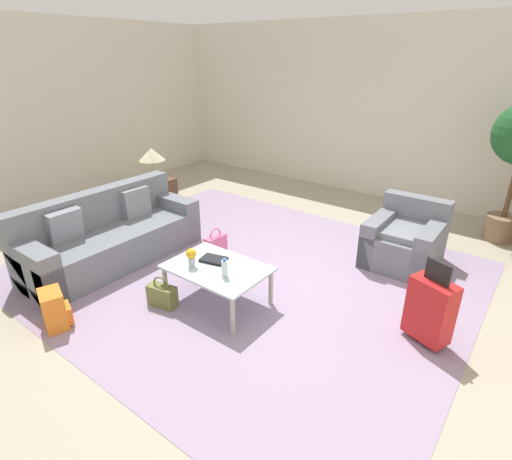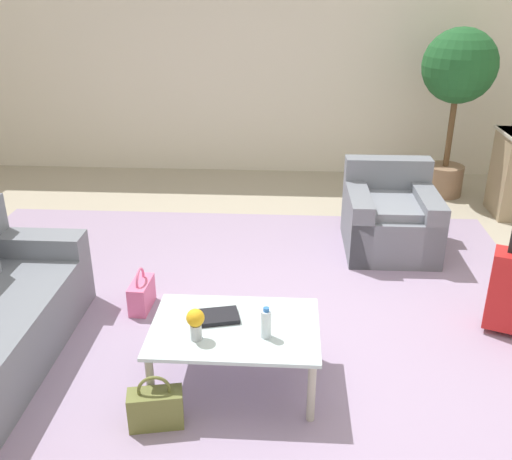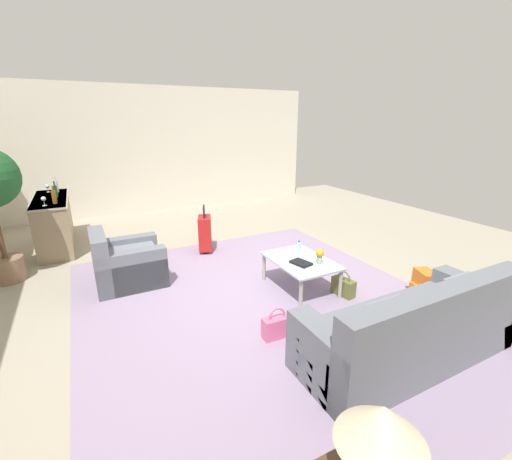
{
  "view_description": "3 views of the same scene",
  "coord_description": "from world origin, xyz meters",
  "views": [
    {
      "loc": [
        2.16,
        -3.2,
        2.51
      ],
      "look_at": [
        -0.21,
        -0.07,
        0.76
      ],
      "focal_mm": 28.0,
      "sensor_mm": 36.0,
      "label": 1
    },
    {
      "loc": [
        -0.09,
        -3.51,
        2.45
      ],
      "look_at": [
        -0.28,
        -0.3,
        1.02
      ],
      "focal_mm": 40.0,
      "sensor_mm": 36.0,
      "label": 2
    },
    {
      "loc": [
        -4.01,
        2.06,
        2.28
      ],
      "look_at": [
        -0.25,
        0.12,
        0.92
      ],
      "focal_mm": 24.0,
      "sensor_mm": 36.0,
      "label": 3
    }
  ],
  "objects": [
    {
      "name": "area_rug",
      "position": [
        -0.6,
        0.2,
        0.0
      ],
      "size": [
        5.2,
        4.4,
        0.01
      ],
      "primitive_type": "cube",
      "color": "#9984A3",
      "rests_on": "ground"
    },
    {
      "name": "bar_console",
      "position": [
        3.1,
        2.6,
        0.48
      ],
      "size": [
        1.84,
        0.58,
        0.94
      ],
      "color": "#937F60",
      "rests_on": "ground"
    },
    {
      "name": "wine_bottle_clear",
      "position": [
        3.64,
        2.49,
        1.06
      ],
      "size": [
        0.07,
        0.07,
        0.3
      ],
      "color": "silver",
      "rests_on": "bar_console"
    },
    {
      "name": "handbag_olive",
      "position": [
        -0.83,
        -0.91,
        0.13
      ],
      "size": [
        0.34,
        0.2,
        0.36
      ],
      "color": "olive",
      "rests_on": "ground"
    },
    {
      "name": "couch",
      "position": [
        -2.19,
        -0.6,
        0.31
      ],
      "size": [
        0.85,
        2.28,
        0.91
      ],
      "color": "slate",
      "rests_on": "ground"
    },
    {
      "name": "armchair",
      "position": [
        0.9,
        1.67,
        0.29
      ],
      "size": [
        0.85,
        0.94,
        0.82
      ],
      "color": "slate",
      "rests_on": "ground"
    },
    {
      "name": "flower_vase",
      "position": [
        -0.62,
        -0.65,
        0.56
      ],
      "size": [
        0.11,
        0.11,
        0.21
      ],
      "color": "#B2B7BC",
      "rests_on": "coffee_table"
    },
    {
      "name": "handbag_pink",
      "position": [
        -1.24,
        0.37,
        0.13
      ],
      "size": [
        0.15,
        0.33,
        0.36
      ],
      "color": "pink",
      "rests_on": "ground"
    },
    {
      "name": "coffee_table_book",
      "position": [
        -0.52,
        -0.42,
        0.45
      ],
      "size": [
        0.31,
        0.24,
        0.03
      ],
      "primitive_type": "cube",
      "rotation": [
        0.0,
        0.0,
        0.24
      ],
      "color": "black",
      "rests_on": "coffee_table"
    },
    {
      "name": "wall_right",
      "position": [
        5.06,
        0.0,
        1.55
      ],
      "size": [
        0.12,
        8.0,
        3.1
      ],
      "primitive_type": "cube",
      "color": "silver",
      "rests_on": "ground"
    },
    {
      "name": "wine_bottle_amber",
      "position": [
        2.57,
        2.49,
        1.06
      ],
      "size": [
        0.07,
        0.07,
        0.3
      ],
      "color": "brown",
      "rests_on": "bar_console"
    },
    {
      "name": "ground_plane",
      "position": [
        0.0,
        0.0,
        0.0
      ],
      "size": [
        12.0,
        12.0,
        0.0
      ],
      "primitive_type": "plane",
      "color": "#A89E89"
    },
    {
      "name": "suitcase_red",
      "position": [
        1.6,
        0.2,
        0.36
      ],
      "size": [
        0.45,
        0.35,
        0.85
      ],
      "color": "red",
      "rests_on": "ground"
    },
    {
      "name": "wine_glass_leftmost",
      "position": [
        2.47,
        2.64,
        1.05
      ],
      "size": [
        0.08,
        0.08,
        0.15
      ],
      "color": "silver",
      "rests_on": "bar_console"
    },
    {
      "name": "table_lamp",
      "position": [
        -3.2,
        1.0,
        0.96
      ],
      "size": [
        0.43,
        0.43,
        0.53
      ],
      "color": "#ADA899",
      "rests_on": "side_table"
    },
    {
      "name": "wine_glass_left_of_centre",
      "position": [
        3.73,
        2.65,
        1.05
      ],
      "size": [
        0.08,
        0.08,
        0.15
      ],
      "color": "silver",
      "rests_on": "bar_console"
    },
    {
      "name": "backpack_orange",
      "position": [
        -1.4,
        -1.79,
        0.19
      ],
      "size": [
        0.35,
        0.32,
        0.4
      ],
      "color": "orange",
      "rests_on": "ground"
    },
    {
      "name": "water_bottle",
      "position": [
        -0.2,
        -0.6,
        0.53
      ],
      "size": [
        0.06,
        0.06,
        0.2
      ],
      "color": "silver",
      "rests_on": "coffee_table"
    },
    {
      "name": "wine_bottle_green",
      "position": [
        3.1,
        2.49,
        1.06
      ],
      "size": [
        0.07,
        0.07,
        0.3
      ],
      "color": "#194C23",
      "rests_on": "bar_console"
    },
    {
      "name": "coffee_table",
      "position": [
        -0.4,
        -0.5,
        0.39
      ],
      "size": [
        1.06,
        0.73,
        0.44
      ],
      "color": "silver",
      "rests_on": "ground"
    }
  ]
}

